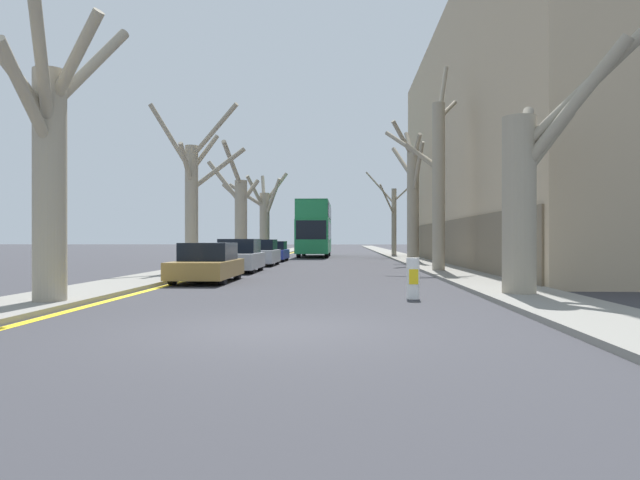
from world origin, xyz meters
TOP-DOWN VIEW (x-y plane):
  - ground_plane at (0.00, 0.00)m, footprint 300.00×300.00m
  - sidewalk_left at (-5.80, 50.00)m, footprint 2.29×120.00m
  - sidewalk_right at (5.80, 50.00)m, footprint 2.29×120.00m
  - building_facade_right at (11.94, 24.94)m, footprint 10.08×35.81m
  - kerb_line_stripe at (-4.47, 50.00)m, footprint 0.24×120.00m
  - street_tree_left_0 at (-5.26, 2.92)m, footprint 2.22×3.74m
  - street_tree_left_1 at (-5.34, 15.03)m, footprint 3.92×2.31m
  - street_tree_left_2 at (-5.52, 26.75)m, footprint 3.32×4.14m
  - street_tree_left_3 at (-5.60, 38.46)m, footprint 4.92×3.80m
  - street_tree_right_0 at (5.80, 5.21)m, footprint 2.95×3.17m
  - street_tree_right_1 at (5.27, 16.08)m, footprint 3.31×2.71m
  - street_tree_right_2 at (5.48, 27.07)m, footprint 2.04×4.16m
  - street_tree_right_3 at (5.30, 39.00)m, footprint 4.38×4.84m
  - double_decker_bus at (-1.36, 38.83)m, footprint 2.60×10.07m
  - parked_car_0 at (-3.56, 10.24)m, footprint 1.85×4.20m
  - parked_car_1 at (-3.56, 16.15)m, footprint 1.82×4.08m
  - parked_car_2 at (-3.56, 22.47)m, footprint 1.89×4.03m
  - parked_car_3 at (-3.56, 28.66)m, footprint 1.74×4.05m
  - traffic_bollard at (2.88, 4.88)m, footprint 0.32×0.33m

SIDE VIEW (x-z plane):
  - ground_plane at x=0.00m, z-range 0.00..0.00m
  - kerb_line_stripe at x=-4.47m, z-range 0.00..0.01m
  - sidewalk_left at x=-5.80m, z-range 0.00..0.12m
  - sidewalk_right at x=5.80m, z-range 0.00..0.12m
  - traffic_bollard at x=2.88m, z-range 0.00..1.02m
  - parked_car_3 at x=-3.56m, z-range -0.03..1.31m
  - parked_car_0 at x=-3.56m, z-range -0.04..1.32m
  - parked_car_2 at x=-3.56m, z-range -0.04..1.42m
  - parked_car_1 at x=-3.56m, z-range -0.05..1.44m
  - double_decker_bus at x=-1.36m, z-range 0.30..4.87m
  - street_tree_right_0 at x=5.80m, z-range -0.32..5.96m
  - street_tree_left_2 at x=-5.52m, z-range -0.52..6.84m
  - street_tree_left_0 at x=-5.26m, z-range -0.12..6.49m
  - street_tree_left_1 at x=-5.34m, z-range -0.24..6.94m
  - street_tree_right_3 at x=5.30m, z-range -0.27..7.03m
  - street_tree_left_3 at x=-5.60m, z-range -0.17..7.02m
  - street_tree_right_1 at x=5.27m, z-range -0.60..8.94m
  - street_tree_right_2 at x=5.48m, z-range -0.17..8.67m
  - building_facade_right at x=11.94m, z-range -0.01..14.78m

